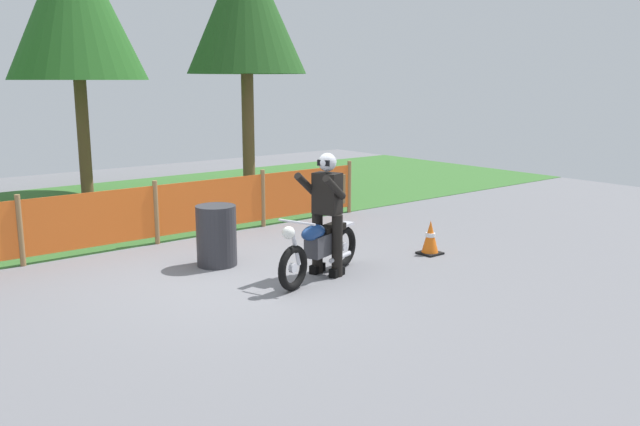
# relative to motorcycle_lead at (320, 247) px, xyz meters

# --- Properties ---
(ground) EXTENTS (24.00, 24.00, 0.02)m
(ground) POSITION_rel_motorcycle_lead_xyz_m (-0.89, 0.73, -0.44)
(ground) COLOR slate
(grass_verge) EXTENTS (24.00, 6.99, 0.01)m
(grass_verge) POSITION_rel_motorcycle_lead_xyz_m (-0.89, 6.65, -0.43)
(grass_verge) COLOR #386B2D
(grass_verge) RESTS_ON ground
(barrier_fence) EXTENTS (8.46, 0.08, 1.05)m
(barrier_fence) POSITION_rel_motorcycle_lead_xyz_m (-0.89, 3.15, 0.11)
(barrier_fence) COLOR olive
(barrier_fence) RESTS_ON ground
(tree_near_left) EXTENTS (3.05, 3.05, 6.03)m
(tree_near_left) POSITION_rel_motorcycle_lead_xyz_m (-0.14, 8.48, 3.89)
(tree_near_left) COLOR brown
(tree_near_left) RESTS_ON ground
(tree_near_right) EXTENTS (2.69, 2.69, 5.77)m
(tree_near_right) POSITION_rel_motorcycle_lead_xyz_m (2.87, 6.20, 3.82)
(tree_near_right) COLOR brown
(tree_near_right) RESTS_ON ground
(motorcycle_lead) EXTENTS (1.81, 0.80, 0.89)m
(motorcycle_lead) POSITION_rel_motorcycle_lead_xyz_m (0.00, 0.00, 0.00)
(motorcycle_lead) COLOR black
(motorcycle_lead) RESTS_ON ground
(rider_lead) EXTENTS (0.77, 0.67, 1.69)m
(rider_lead) POSITION_rel_motorcycle_lead_xyz_m (0.19, 0.07, 0.52)
(rider_lead) COLOR black
(rider_lead) RESTS_ON ground
(traffic_cone) EXTENTS (0.32, 0.32, 0.53)m
(traffic_cone) POSITION_rel_motorcycle_lead_xyz_m (2.11, -0.10, -0.17)
(traffic_cone) COLOR black
(traffic_cone) RESTS_ON ground
(spare_drum) EXTENTS (0.58, 0.58, 0.88)m
(spare_drum) POSITION_rel_motorcycle_lead_xyz_m (-0.76, 1.43, 0.01)
(spare_drum) COLOR #2D2D33
(spare_drum) RESTS_ON ground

